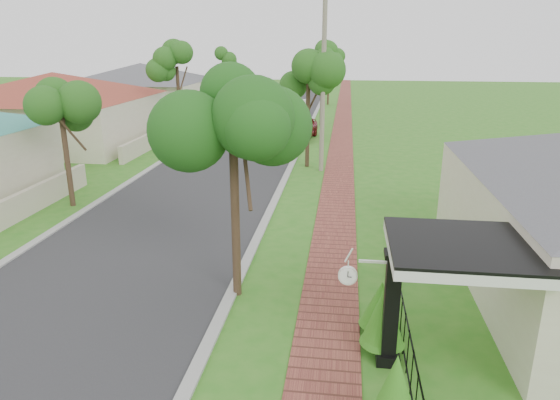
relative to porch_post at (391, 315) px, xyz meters
The scene contains 16 objects.
ground 4.79m from the porch_post, 167.60° to the left, with size 160.00×160.00×0.00m, color #2E761C.
road 22.34m from the porch_post, 109.77° to the left, with size 7.00×120.00×0.02m, color #28282B.
kerb_right 21.39m from the porch_post, 100.52° to the left, with size 0.30×120.00×0.10m, color #9E9E99.
kerb_left 23.83m from the porch_post, 118.07° to the left, with size 0.30×120.00×0.10m, color #9E9E99.
sidewalk 21.07m from the porch_post, 93.54° to the left, with size 1.50×120.00×0.03m, color #984D3C.
porch_post is the anchor object (origin of this frame).
picket_fence 1.21m from the porch_post, 70.71° to the left, with size 0.03×8.02×1.00m.
street_trees 29.02m from the porch_post, 104.93° to the left, with size 10.70×37.65×5.89m.
hedge_row 0.55m from the porch_post, 104.52° to the right, with size 0.87×4.32×1.82m.
far_house_red 28.70m from the porch_post, 132.91° to the left, with size 15.56×15.56×4.60m.
far_house_grey 40.09m from the porch_post, 119.15° to the left, with size 15.56×15.56×4.60m.
parked_car_red 25.23m from the porch_post, 99.47° to the left, with size 1.80×4.47×1.52m, color #5E0E11.
parked_car_white 37.98m from the porch_post, 98.40° to the left, with size 1.34×3.83×1.26m, color white.
near_tree 5.64m from the porch_post, 146.31° to the left, with size 2.21×2.21×5.66m.
utility_pole 16.65m from the porch_post, 97.94° to the left, with size 1.20×0.24×8.94m.
station_clock 1.19m from the porch_post, behind, with size 1.05×0.13×0.56m.
Camera 1 is at (3.49, -10.18, 6.43)m, focal length 32.00 mm.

